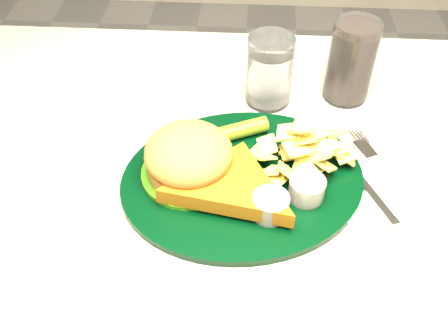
# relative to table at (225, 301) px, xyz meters

# --- Properties ---
(table) EXTENTS (1.20, 0.80, 0.75)m
(table) POSITION_rel_table_xyz_m (0.00, 0.00, 0.00)
(table) COLOR gray
(table) RESTS_ON ground
(dinner_plate) EXTENTS (0.42, 0.37, 0.08)m
(dinner_plate) POSITION_rel_table_xyz_m (0.03, -0.02, 0.41)
(dinner_plate) COLOR black
(dinner_plate) RESTS_ON table
(water_glass) EXTENTS (0.08, 0.08, 0.12)m
(water_glass) POSITION_rel_table_xyz_m (0.06, 0.18, 0.44)
(water_glass) COLOR silver
(water_glass) RESTS_ON table
(cola_glass) EXTENTS (0.09, 0.09, 0.14)m
(cola_glass) POSITION_rel_table_xyz_m (0.20, 0.20, 0.45)
(cola_glass) COLOR black
(cola_glass) RESTS_ON table
(fork_napkin) EXTENTS (0.19, 0.21, 0.01)m
(fork_napkin) POSITION_rel_table_xyz_m (0.21, -0.02, 0.38)
(fork_napkin) COLOR white
(fork_napkin) RESTS_ON table
(ramekin) EXTENTS (0.05, 0.05, 0.03)m
(ramekin) POSITION_rel_table_xyz_m (-0.19, 0.15, 0.39)
(ramekin) COLOR white
(ramekin) RESTS_ON table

